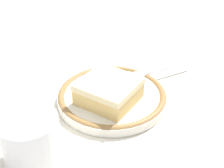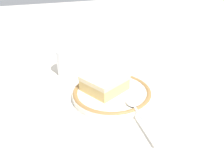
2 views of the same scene
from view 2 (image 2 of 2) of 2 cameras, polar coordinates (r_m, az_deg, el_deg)
name	(u,v)px [view 2 (image 2 of 2)]	position (r m, az deg, el deg)	size (l,w,h in m)	color
ground_plane	(116,93)	(0.58, 0.93, -2.25)	(2.40, 2.40, 0.00)	#B7B2A8
placemat	(116,93)	(0.58, 0.93, -2.19)	(0.48, 0.30, 0.00)	beige
plate	(112,93)	(0.56, 0.00, -2.27)	(0.19, 0.19, 0.02)	silver
cake_slice	(105,83)	(0.55, -1.74, 0.18)	(0.12, 0.12, 0.04)	#DBB76B
spoon	(136,108)	(0.49, 5.77, -5.88)	(0.14, 0.03, 0.01)	silver
cup	(71,62)	(0.67, -10.00, 5.21)	(0.08, 0.08, 0.07)	white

